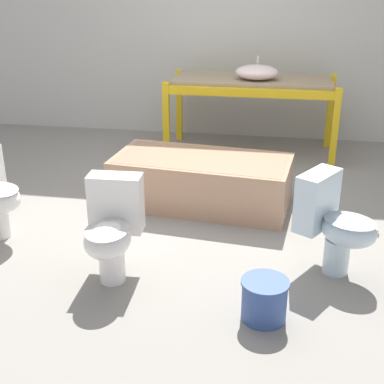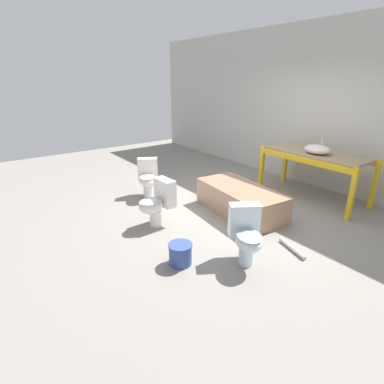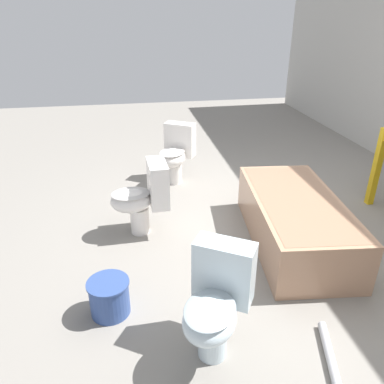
% 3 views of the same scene
% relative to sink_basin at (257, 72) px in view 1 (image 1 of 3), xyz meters
% --- Properties ---
extents(ground_plane, '(12.00, 12.00, 0.00)m').
position_rel_sink_basin_xyz_m(ground_plane, '(-0.55, -1.50, -0.96)').
color(ground_plane, gray).
extents(warehouse_wall_rear, '(10.80, 0.08, 3.20)m').
position_rel_sink_basin_xyz_m(warehouse_wall_rear, '(-0.55, 0.79, 0.64)').
color(warehouse_wall_rear, beige).
rests_on(warehouse_wall_rear, ground_plane).
extents(shelving_rack, '(1.91, 0.84, 0.88)m').
position_rel_sink_basin_xyz_m(shelving_rack, '(-0.05, 0.08, -0.20)').
color(shelving_rack, yellow).
rests_on(shelving_rack, ground_plane).
extents(sink_basin, '(0.48, 0.38, 0.24)m').
position_rel_sink_basin_xyz_m(sink_basin, '(0.00, 0.00, 0.00)').
color(sink_basin, silver).
rests_on(sink_basin, shelving_rack).
extents(bathtub_main, '(1.66, 0.92, 0.45)m').
position_rel_sink_basin_xyz_m(bathtub_main, '(-0.39, -1.48, -0.70)').
color(bathtub_main, tan).
rests_on(bathtub_main, ground_plane).
extents(toilet_far, '(0.38, 0.56, 0.72)m').
position_rel_sink_basin_xyz_m(toilet_far, '(-0.81, -2.85, -0.57)').
color(toilet_far, white).
rests_on(toilet_far, ground_plane).
extents(toilet_extra, '(0.64, 0.58, 0.72)m').
position_rel_sink_basin_xyz_m(toilet_extra, '(0.70, -2.49, -0.57)').
color(toilet_extra, silver).
rests_on(toilet_extra, ground_plane).
extents(bucket_white, '(0.30, 0.30, 0.27)m').
position_rel_sink_basin_xyz_m(bucket_white, '(0.26, -3.16, -0.82)').
color(bucket_white, '#334C8C').
rests_on(bucket_white, ground_plane).
extents(loose_pipe, '(0.50, 0.20, 0.06)m').
position_rel_sink_basin_xyz_m(loose_pipe, '(0.90, -1.80, -0.93)').
color(loose_pipe, '#B7B7BC').
rests_on(loose_pipe, ground_plane).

